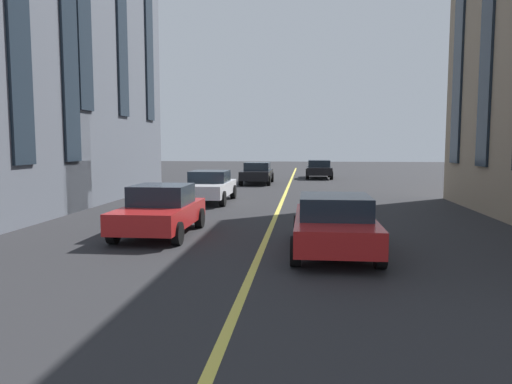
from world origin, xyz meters
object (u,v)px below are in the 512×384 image
Objects in this scene: car_black_trailing at (257,173)px; car_white_mid at (209,186)px; car_red_near at (334,223)px; car_black_oncoming at (319,169)px; car_red_parked_b at (160,210)px.

car_black_trailing is 1.00× the size of car_white_mid.
car_red_near is (-9.56, -4.92, 0.00)m from car_white_mid.
car_black_oncoming is (15.52, -5.22, 0.00)m from car_white_mid.
car_white_mid is (-10.12, 1.11, 0.00)m from car_black_trailing.
car_white_mid and car_black_oncoming have the same top height.
car_black_trailing is at bearing 142.73° from car_black_oncoming.
car_white_mid and car_red_near have the same top height.
car_red_near is at bearing -110.31° from car_red_parked_b.
car_black_trailing is 1.00× the size of car_black_oncoming.
car_black_oncoming is (25.08, -0.30, 0.00)m from car_red_near.
car_red_parked_b reaches higher than car_white_mid.
car_black_trailing is 10.18m from car_white_mid.
car_red_parked_b is (-17.93, 0.91, -0.00)m from car_black_trailing.
car_black_trailing and car_red_near have the same top height.
car_red_near is 1.00× the size of car_black_oncoming.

